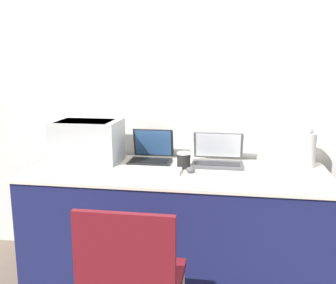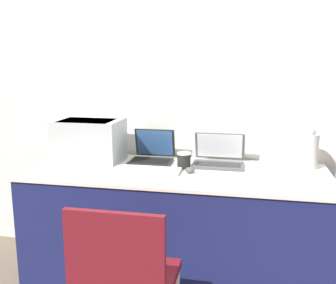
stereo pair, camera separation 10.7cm
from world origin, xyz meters
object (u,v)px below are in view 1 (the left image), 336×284
object	(u,v)px
laptop_left	(151,155)
coffee_cup	(184,160)
laptop_right	(218,157)
external_keyboard	(147,170)
printer	(87,140)
mouse	(191,170)
metal_pitcher	(307,148)
chair	(132,276)

from	to	relation	value
laptop_left	coffee_cup	world-z (taller)	laptop_left
laptop_right	external_keyboard	distance (m)	0.51
laptop_right	coffee_cup	world-z (taller)	laptop_right
printer	external_keyboard	size ratio (longest dim) A/B	1.04
mouse	metal_pitcher	distance (m)	0.80
external_keyboard	coffee_cup	distance (m)	0.26
printer	external_keyboard	xyz separation A→B (m)	(0.45, -0.17, -0.15)
coffee_cup	chair	bearing A→B (deg)	-98.36
printer	chair	world-z (taller)	printer
external_keyboard	chair	xyz separation A→B (m)	(0.09, -0.77, -0.28)
printer	mouse	world-z (taller)	printer
laptop_right	metal_pitcher	world-z (taller)	metal_pitcher
mouse	chair	xyz separation A→B (m)	(-0.19, -0.79, -0.29)
printer	laptop_left	size ratio (longest dim) A/B	1.56
laptop_left	chair	xyz separation A→B (m)	(0.11, -1.02, -0.32)
laptop_left	printer	bearing A→B (deg)	-168.79
coffee_cup	laptop_right	bearing A→B (deg)	30.32
mouse	laptop_right	bearing A→B (deg)	56.35
laptop_right	laptop_left	bearing A→B (deg)	-179.25
laptop_right	external_keyboard	size ratio (longest dim) A/B	0.79
mouse	chair	size ratio (longest dim) A/B	0.07
chair	external_keyboard	bearing A→B (deg)	96.47
metal_pitcher	chair	size ratio (longest dim) A/B	0.32
printer	metal_pitcher	bearing A→B (deg)	4.71
laptop_right	coffee_cup	size ratio (longest dim) A/B	3.35
printer	coffee_cup	distance (m)	0.68
printer	metal_pitcher	size ratio (longest dim) A/B	1.62
coffee_cup	metal_pitcher	bearing A→B (deg)	11.11
metal_pitcher	external_keyboard	bearing A→B (deg)	-164.08
printer	chair	bearing A→B (deg)	-60.01
printer	coffee_cup	world-z (taller)	printer
metal_pitcher	chair	distance (m)	1.47
printer	metal_pitcher	world-z (taller)	printer
chair	printer	bearing A→B (deg)	119.99
laptop_left	mouse	distance (m)	0.38
printer	chair	size ratio (longest dim) A/B	0.52
mouse	chair	world-z (taller)	chair
laptop_right	coffee_cup	distance (m)	0.25
printer	mouse	bearing A→B (deg)	-11.59
mouse	chair	bearing A→B (deg)	-103.53
mouse	external_keyboard	bearing A→B (deg)	-175.84
laptop_right	mouse	bearing A→B (deg)	-123.65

